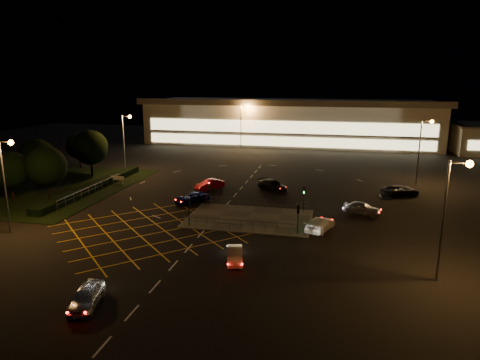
% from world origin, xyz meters
% --- Properties ---
extents(ground, '(180.00, 180.00, 0.00)m').
position_xyz_m(ground, '(0.00, 0.00, 0.00)').
color(ground, black).
rests_on(ground, ground).
extents(pedestrian_island, '(14.00, 9.00, 0.12)m').
position_xyz_m(pedestrian_island, '(2.00, -2.00, 0.06)').
color(pedestrian_island, '#4C4944').
rests_on(pedestrian_island, ground).
extents(grass_verge, '(18.00, 30.00, 0.08)m').
position_xyz_m(grass_verge, '(-28.00, 6.00, 0.04)').
color(grass_verge, black).
rests_on(grass_verge, ground).
extents(hedge, '(2.00, 26.00, 1.00)m').
position_xyz_m(hedge, '(-23.00, 6.00, 0.50)').
color(hedge, black).
rests_on(hedge, ground).
extents(supermarket, '(72.00, 26.50, 10.50)m').
position_xyz_m(supermarket, '(0.00, 61.95, 5.31)').
color(supermarket, beige).
rests_on(supermarket, ground).
extents(streetlight_sw, '(1.78, 0.56, 10.03)m').
position_xyz_m(streetlight_sw, '(-21.56, -12.00, 6.56)').
color(streetlight_sw, slate).
rests_on(streetlight_sw, ground).
extents(streetlight_se, '(1.78, 0.56, 10.03)m').
position_xyz_m(streetlight_se, '(20.44, -14.00, 6.56)').
color(streetlight_se, slate).
rests_on(streetlight_se, ground).
extents(streetlight_nw, '(1.78, 0.56, 10.03)m').
position_xyz_m(streetlight_nw, '(-23.56, 18.00, 6.56)').
color(streetlight_nw, slate).
rests_on(streetlight_nw, ground).
extents(streetlight_ne, '(1.78, 0.56, 10.03)m').
position_xyz_m(streetlight_ne, '(24.44, 20.00, 6.56)').
color(streetlight_ne, slate).
rests_on(streetlight_ne, ground).
extents(streetlight_far_left, '(1.78, 0.56, 10.03)m').
position_xyz_m(streetlight_far_left, '(-9.56, 48.00, 6.56)').
color(streetlight_far_left, slate).
rests_on(streetlight_far_left, ground).
extents(streetlight_far_right, '(1.78, 0.56, 10.03)m').
position_xyz_m(streetlight_far_right, '(30.44, 50.00, 6.56)').
color(streetlight_far_right, slate).
rests_on(streetlight_far_right, ground).
extents(signal_sw, '(0.28, 0.30, 3.15)m').
position_xyz_m(signal_sw, '(-4.00, -5.99, 2.37)').
color(signal_sw, black).
rests_on(signal_sw, pedestrian_island).
extents(signal_se, '(0.28, 0.30, 3.15)m').
position_xyz_m(signal_se, '(8.00, -5.99, 2.37)').
color(signal_se, black).
rests_on(signal_se, pedestrian_island).
extents(signal_nw, '(0.28, 0.30, 3.15)m').
position_xyz_m(signal_nw, '(-4.00, 1.99, 2.37)').
color(signal_nw, black).
rests_on(signal_nw, pedestrian_island).
extents(signal_ne, '(0.28, 0.30, 3.15)m').
position_xyz_m(signal_ne, '(8.00, 1.99, 2.37)').
color(signal_ne, black).
rests_on(signal_ne, pedestrian_island).
extents(tree_a, '(5.04, 5.04, 6.86)m').
position_xyz_m(tree_a, '(-30.00, -2.00, 4.33)').
color(tree_a, black).
rests_on(tree_a, ground).
extents(tree_b, '(5.40, 5.40, 7.35)m').
position_xyz_m(tree_b, '(-32.00, 6.00, 4.64)').
color(tree_b, black).
rests_on(tree_b, ground).
extents(tree_c, '(5.76, 5.76, 7.84)m').
position_xyz_m(tree_c, '(-28.00, 14.00, 4.95)').
color(tree_c, black).
rests_on(tree_c, ground).
extents(tree_d, '(4.68, 4.68, 6.37)m').
position_xyz_m(tree_d, '(-34.00, 20.00, 4.02)').
color(tree_d, black).
rests_on(tree_d, ground).
extents(tree_e, '(5.40, 5.40, 7.35)m').
position_xyz_m(tree_e, '(-26.00, 0.00, 4.64)').
color(tree_e, black).
rests_on(tree_e, ground).
extents(car_near_silver, '(2.74, 4.71, 1.51)m').
position_xyz_m(car_near_silver, '(-5.58, -23.84, 0.75)').
color(car_near_silver, '#B6B9BE').
rests_on(car_near_silver, ground).
extents(car_queue_white, '(2.24, 4.09, 1.28)m').
position_xyz_m(car_queue_white, '(3.09, -14.02, 0.64)').
color(car_queue_white, silver).
rests_on(car_queue_white, ground).
extents(car_left_blue, '(4.59, 5.23, 1.34)m').
position_xyz_m(car_left_blue, '(-6.74, 2.83, 0.67)').
color(car_left_blue, '#0B0B42').
rests_on(car_left_blue, ground).
extents(car_far_dkgrey, '(5.34, 4.74, 1.49)m').
position_xyz_m(car_far_dkgrey, '(2.77, 11.75, 0.74)').
color(car_far_dkgrey, black).
rests_on(car_far_dkgrey, ground).
extents(car_right_silver, '(4.78, 2.91, 1.52)m').
position_xyz_m(car_right_silver, '(15.00, 2.78, 0.76)').
color(car_right_silver, '#9C9EA3').
rests_on(car_right_silver, ground).
extents(car_circ_red, '(4.11, 4.58, 1.51)m').
position_xyz_m(car_circ_red, '(-6.42, 10.13, 0.75)').
color(car_circ_red, maroon).
rests_on(car_circ_red, ground).
extents(car_east_grey, '(5.78, 4.52, 1.46)m').
position_xyz_m(car_east_grey, '(20.75, 12.69, 0.73)').
color(car_east_grey, black).
rests_on(car_east_grey, ground).
extents(car_approach_white, '(3.57, 5.29, 1.42)m').
position_xyz_m(car_approach_white, '(10.22, -4.07, 0.71)').
color(car_approach_white, silver).
rests_on(car_approach_white, ground).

